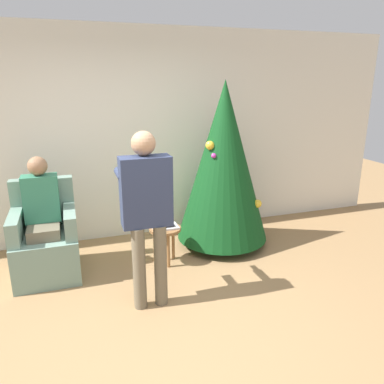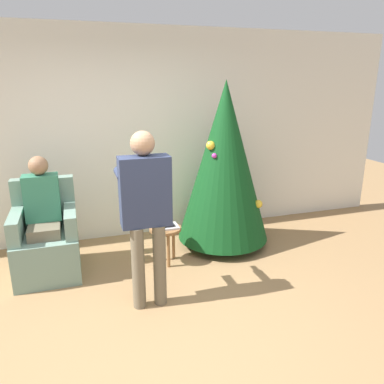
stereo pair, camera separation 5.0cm
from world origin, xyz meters
The scene contains 9 objects.
ground_plane centered at (0.00, 0.00, 0.00)m, with size 14.00×14.00×0.00m, color #99754C.
wall_back centered at (0.00, 2.23, 1.35)m, with size 8.00×0.06×2.70m.
christmas_tree centered at (1.22, 1.52, 1.08)m, with size 1.14×1.14×2.06m.
armchair centered at (-0.89, 1.42, 0.36)m, with size 0.66×0.75×1.01m.
person_seated centered at (-0.89, 1.40, 0.72)m, with size 0.36×0.46×1.30m.
person_standing centered at (0.04, 0.50, 0.98)m, with size 0.46×0.57×1.64m.
side_stool centered at (0.39, 1.24, 0.36)m, with size 0.37×0.37×0.43m.
laptop centered at (0.39, 1.24, 0.44)m, with size 0.29×0.21×0.02m.
book centered at (0.39, 1.24, 0.47)m, with size 0.19×0.13×0.02m.
Camera 1 is at (-0.57, -2.61, 2.06)m, focal length 35.00 mm.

